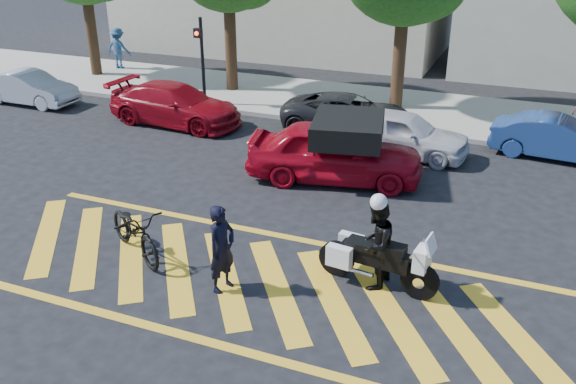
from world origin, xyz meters
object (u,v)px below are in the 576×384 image
at_px(officer_bike, 222,249).
at_px(parked_right, 557,138).
at_px(officer_moto, 376,245).
at_px(parked_mid_left, 349,114).
at_px(red_convertible, 335,152).
at_px(parked_far_left, 30,88).
at_px(parked_left, 175,104).
at_px(parked_mid_right, 402,133).
at_px(police_motorcycle, 376,259).
at_px(bicycle, 135,231).

xyz_separation_m(officer_bike, parked_right, (5.73, 9.59, -0.26)).
relative_size(officer_moto, parked_mid_left, 0.41).
bearing_deg(parked_mid_left, red_convertible, -173.09).
xyz_separation_m(officer_moto, parked_far_left, (-14.82, 7.02, -0.28)).
bearing_deg(parked_left, officer_bike, -140.19).
distance_m(officer_moto, parked_mid_right, 7.09).
height_order(parked_far_left, parked_mid_left, parked_far_left).
relative_size(police_motorcycle, parked_mid_right, 0.62).
xyz_separation_m(officer_moto, red_convertible, (-2.26, 4.53, -0.10)).
xyz_separation_m(parked_far_left, parked_left, (6.19, 0.00, 0.07)).
xyz_separation_m(officer_bike, parked_mid_left, (-0.47, 9.59, -0.26)).
bearing_deg(red_convertible, parked_mid_right, -37.96).
bearing_deg(red_convertible, parked_far_left, 67.24).
height_order(bicycle, parked_left, parked_left).
relative_size(bicycle, parked_mid_right, 0.55).
distance_m(parked_left, parked_right, 11.86).
height_order(bicycle, parked_far_left, parked_far_left).
bearing_deg(parked_right, officer_bike, 154.55).
relative_size(officer_moto, parked_mid_right, 0.46).
relative_size(bicycle, parked_far_left, 0.58).
relative_size(officer_moto, parked_left, 0.38).
distance_m(police_motorcycle, parked_mid_right, 7.09).
xyz_separation_m(parked_mid_right, parked_right, (4.18, 1.40, -0.06)).
height_order(officer_bike, parked_far_left, officer_bike).
height_order(bicycle, red_convertible, red_convertible).
bearing_deg(police_motorcycle, parked_left, 148.17).
xyz_separation_m(parked_left, parked_mid_left, (5.58, 1.40, -0.07)).
bearing_deg(officer_moto, parked_right, 166.70).
xyz_separation_m(red_convertible, parked_right, (5.41, 3.88, -0.18)).
height_order(parked_mid_left, parked_right, parked_right).
xyz_separation_m(red_convertible, parked_left, (-6.37, 2.48, -0.11)).
bearing_deg(parked_left, bicycle, -150.45).
bearing_deg(police_motorcycle, parked_mid_right, 105.69).
bearing_deg(parked_far_left, parked_mid_right, -89.45).
xyz_separation_m(bicycle, parked_left, (-3.81, 7.75, 0.11)).
relative_size(officer_bike, red_convertible, 0.38).
relative_size(officer_moto, parked_right, 0.48).
bearing_deg(bicycle, parked_mid_right, 5.24).
height_order(police_motorcycle, officer_moto, officer_moto).
bearing_deg(parked_right, parked_far_left, 99.86).
bearing_deg(officer_moto, officer_bike, -58.31).
relative_size(officer_moto, parked_far_left, 0.48).
bearing_deg(parked_mid_right, parked_mid_left, 59.52).
distance_m(red_convertible, parked_mid_right, 2.78).
bearing_deg(parked_left, police_motorcycle, -125.65).
xyz_separation_m(police_motorcycle, parked_right, (3.13, 8.41, 0.03)).
distance_m(parked_mid_left, parked_right, 6.20).
bearing_deg(parked_mid_left, parked_far_left, 92.19).
xyz_separation_m(police_motorcycle, parked_mid_right, (-1.05, 7.01, 0.09)).
bearing_deg(parked_mid_left, parked_mid_right, -129.27).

